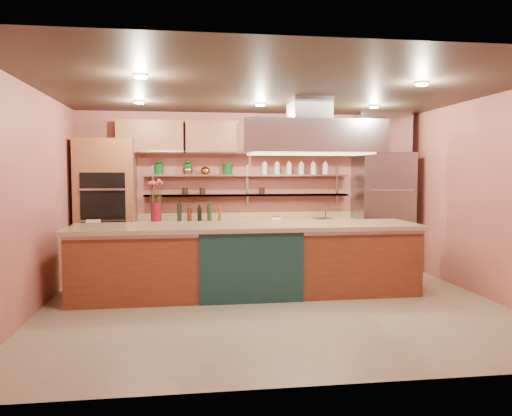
{
  "coord_description": "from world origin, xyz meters",
  "views": [
    {
      "loc": [
        -1.12,
        -6.36,
        1.74
      ],
      "look_at": [
        -0.1,
        1.0,
        1.22
      ],
      "focal_mm": 35.0,
      "sensor_mm": 36.0,
      "label": 1
    }
  ],
  "objects": [
    {
      "name": "copper_kettle",
      "position": [
        -0.8,
        2.37,
        1.78
      ],
      "size": [
        0.22,
        0.22,
        0.13
      ],
      "primitive_type": "ellipsoid",
      "rotation": [
        0.0,
        0.0,
        0.39
      ],
      "color": "#C74F2E",
      "rests_on": "wall_shelf_upper"
    },
    {
      "name": "wall_front",
      "position": [
        0.0,
        -2.5,
        1.4
      ],
      "size": [
        6.0,
        0.04,
        2.8
      ],
      "primitive_type": "cube",
      "color": "#A6584E",
      "rests_on": "floor"
    },
    {
      "name": "island",
      "position": [
        -0.27,
        0.66,
        0.5
      ],
      "size": [
        4.84,
        1.07,
        1.01
      ],
      "primitive_type": "cube",
      "rotation": [
        0.0,
        0.0,
        0.0
      ],
      "color": "brown",
      "rests_on": "floor"
    },
    {
      "name": "wall_right",
      "position": [
        3.0,
        0.0,
        1.4
      ],
      "size": [
        0.04,
        5.0,
        2.8
      ],
      "primitive_type": "cube",
      "color": "#A6584E",
      "rests_on": "floor"
    },
    {
      "name": "green_canister",
      "position": [
        -0.41,
        2.37,
        1.81
      ],
      "size": [
        0.2,
        0.2,
        0.2
      ],
      "primitive_type": "cylinder",
      "rotation": [
        0.0,
        0.0,
        -0.22
      ],
      "color": "#0D3F15",
      "rests_on": "wall_shelf_upper"
    },
    {
      "name": "wall_left",
      "position": [
        -3.0,
        0.0,
        1.4
      ],
      "size": [
        0.04,
        5.0,
        2.8
      ],
      "primitive_type": "cube",
      "color": "#A6584E",
      "rests_on": "floor"
    },
    {
      "name": "back_counter",
      "position": [
        -0.05,
        2.2,
        0.47
      ],
      "size": [
        3.84,
        0.64,
        0.93
      ],
      "primitive_type": "cube",
      "color": "tan",
      "rests_on": "floor"
    },
    {
      "name": "oven_stack",
      "position": [
        -2.45,
        2.18,
        1.15
      ],
      "size": [
        0.95,
        0.64,
        2.3
      ],
      "primitive_type": "cube",
      "color": "brown",
      "rests_on": "floor"
    },
    {
      "name": "ceiling",
      "position": [
        0.0,
        0.0,
        2.8
      ],
      "size": [
        6.0,
        5.0,
        0.02
      ],
      "primitive_type": "cube",
      "color": "black",
      "rests_on": "wall_back"
    },
    {
      "name": "ceiling_downlights",
      "position": [
        0.0,
        0.2,
        2.77
      ],
      "size": [
        4.0,
        2.8,
        0.02
      ],
      "primitive_type": "cube",
      "color": "#FFE5A5",
      "rests_on": "ceiling"
    },
    {
      "name": "refrigerator",
      "position": [
        2.35,
        2.14,
        1.05
      ],
      "size": [
        0.95,
        0.72,
        2.1
      ],
      "primitive_type": "cube",
      "color": "gray",
      "rests_on": "floor"
    },
    {
      "name": "wall_shelf_lower",
      "position": [
        -0.05,
        2.37,
        1.35
      ],
      "size": [
        3.6,
        0.26,
        0.03
      ],
      "primitive_type": "cube",
      "color": "#ABAFB2",
      "rests_on": "wall_back"
    },
    {
      "name": "range_hood",
      "position": [
        0.63,
        0.66,
        2.25
      ],
      "size": [
        2.0,
        1.0,
        0.45
      ],
      "primitive_type": "cube",
      "color": "#ABAFB2",
      "rests_on": "ceiling"
    },
    {
      "name": "floor",
      "position": [
        0.0,
        0.0,
        -0.01
      ],
      "size": [
        6.0,
        5.0,
        0.02
      ],
      "primitive_type": "cube",
      "color": "gray",
      "rests_on": "ground"
    },
    {
      "name": "upper_cabinets",
      "position": [
        0.0,
        2.32,
        2.35
      ],
      "size": [
        4.6,
        0.36,
        0.55
      ],
      "primitive_type": "cube",
      "color": "brown",
      "rests_on": "wall_back"
    },
    {
      "name": "oil_bottle_cluster",
      "position": [
        -0.91,
        2.15,
        1.06
      ],
      "size": [
        0.83,
        0.36,
        0.26
      ],
      "primitive_type": "cube",
      "rotation": [
        0.0,
        0.0,
        -0.17
      ],
      "color": "black",
      "rests_on": "back_counter"
    },
    {
      "name": "bar_faucet",
      "position": [
        1.33,
        2.25,
        1.03
      ],
      "size": [
        0.04,
        0.04,
        0.2
      ],
      "primitive_type": "cylinder",
      "rotation": [
        0.0,
        0.0,
        -0.39
      ],
      "color": "white",
      "rests_on": "back_counter"
    },
    {
      "name": "wall_shelf_upper",
      "position": [
        -0.05,
        2.37,
        1.7
      ],
      "size": [
        3.6,
        0.26,
        0.03
      ],
      "primitive_type": "cube",
      "color": "#ABAFB2",
      "rests_on": "wall_back"
    },
    {
      "name": "wall_back",
      "position": [
        0.0,
        2.5,
        1.4
      ],
      "size": [
        6.0,
        0.04,
        2.8
      ],
      "primitive_type": "cube",
      "color": "#A6584E",
      "rests_on": "floor"
    },
    {
      "name": "kitchen_scale",
      "position": [
        0.42,
        2.15,
        0.97
      ],
      "size": [
        0.16,
        0.13,
        0.09
      ],
      "primitive_type": "cube",
      "rotation": [
        0.0,
        0.0,
        0.06
      ],
      "color": "silver",
      "rests_on": "back_counter"
    },
    {
      "name": "flower_vase",
      "position": [
        -1.64,
        2.15,
        1.09
      ],
      "size": [
        0.18,
        0.18,
        0.31
      ],
      "primitive_type": "cylinder",
      "rotation": [
        0.0,
        0.0,
        -0.0
      ],
      "color": "maroon",
      "rests_on": "back_counter"
    }
  ]
}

